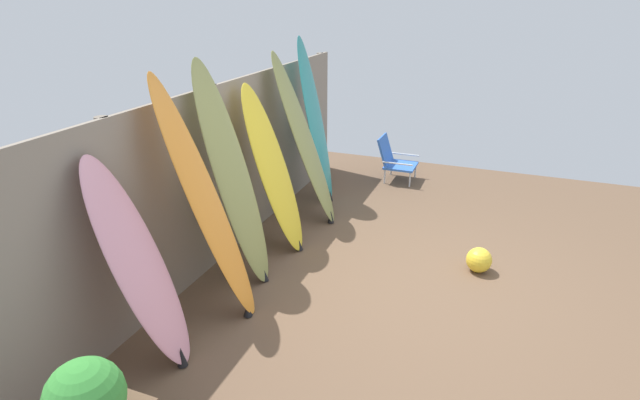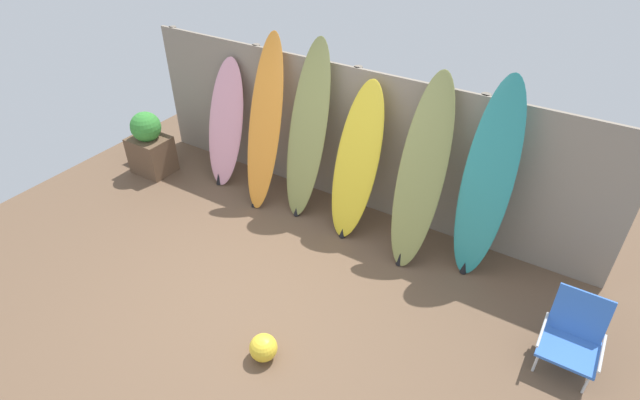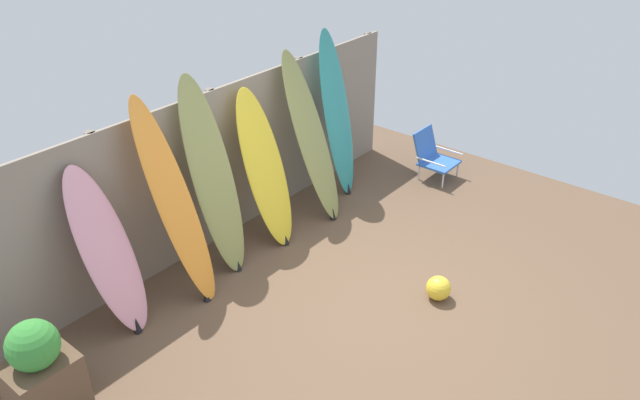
{
  "view_description": "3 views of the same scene",
  "coord_description": "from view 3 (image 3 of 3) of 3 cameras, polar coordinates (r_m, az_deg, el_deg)",
  "views": [
    {
      "loc": [
        -4.14,
        -0.68,
        2.62
      ],
      "look_at": [
        -0.34,
        0.79,
        0.92
      ],
      "focal_mm": 28.0,
      "sensor_mm": 36.0,
      "label": 1
    },
    {
      "loc": [
        2.49,
        -2.77,
        3.79
      ],
      "look_at": [
        0.43,
        0.54,
        1.03
      ],
      "focal_mm": 28.0,
      "sensor_mm": 36.0,
      "label": 2
    },
    {
      "loc": [
        -4.13,
        -2.84,
        4.07
      ],
      "look_at": [
        0.23,
        0.72,
        0.82
      ],
      "focal_mm": 35.0,
      "sensor_mm": 36.0,
      "label": 3
    }
  ],
  "objects": [
    {
      "name": "surfboard_yellow_3",
      "position": [
        7.0,
        -5.04,
        2.8
      ],
      "size": [
        0.55,
        0.68,
        1.79
      ],
      "color": "yellow",
      "rests_on": "ground"
    },
    {
      "name": "surfboard_pink_0",
      "position": [
        6.04,
        -18.84,
        -4.59
      ],
      "size": [
        0.59,
        0.69,
        1.64
      ],
      "color": "pink",
      "rests_on": "ground"
    },
    {
      "name": "beach_ball",
      "position": [
        6.51,
        10.78,
        -7.92
      ],
      "size": [
        0.26,
        0.26,
        0.26
      ],
      "primitive_type": "sphere",
      "color": "yellow",
      "rests_on": "ground"
    },
    {
      "name": "ground",
      "position": [
        6.46,
        3.69,
        -9.18
      ],
      "size": [
        7.68,
        7.68,
        0.0
      ],
      "primitive_type": "plane",
      "color": "brown"
    },
    {
      "name": "planter_box",
      "position": [
        5.59,
        -24.16,
        -14.13
      ],
      "size": [
        0.54,
        0.44,
        0.9
      ],
      "color": "brown",
      "rests_on": "ground"
    },
    {
      "name": "surfboard_orange_1",
      "position": [
        6.19,
        -13.13,
        -0.34
      ],
      "size": [
        0.53,
        0.83,
        2.08
      ],
      "color": "orange",
      "rests_on": "ground"
    },
    {
      "name": "surfboard_olive_2",
      "position": [
        6.54,
        -9.75,
        2.0
      ],
      "size": [
        0.53,
        0.68,
        2.12
      ],
      "color": "olive",
      "rests_on": "ground"
    },
    {
      "name": "fence_back",
      "position": [
        7.11,
        -9.28,
        3.09
      ],
      "size": [
        6.08,
        0.11,
        1.8
      ],
      "color": "gray",
      "rests_on": "ground"
    },
    {
      "name": "surfboard_olive_4",
      "position": [
        7.45,
        -0.78,
        5.65
      ],
      "size": [
        0.55,
        0.83,
        2.03
      ],
      "color": "olive",
      "rests_on": "ground"
    },
    {
      "name": "beach_chair",
      "position": [
        8.74,
        10.28,
        4.1
      ],
      "size": [
        0.5,
        0.54,
        0.66
      ],
      "rotation": [
        0.0,
        0.0,
        -0.17
      ],
      "color": "silver",
      "rests_on": "ground"
    },
    {
      "name": "surfboard_teal_5",
      "position": [
        7.96,
        1.59,
        7.68
      ],
      "size": [
        0.51,
        0.5,
        2.14
      ],
      "color": "teal",
      "rests_on": "ground"
    }
  ]
}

